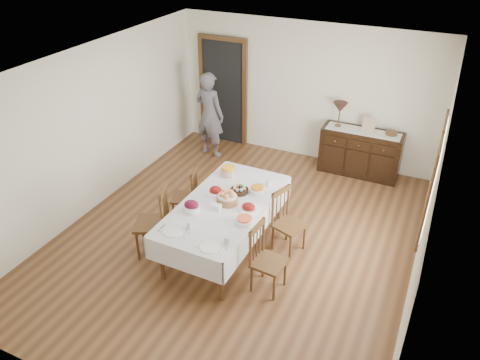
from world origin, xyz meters
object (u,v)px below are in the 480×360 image
at_px(person, 210,112).
at_px(chair_left_far, 187,195).
at_px(chair_left_near, 155,220).
at_px(table_lamp, 340,108).
at_px(dining_table, 225,209).
at_px(chair_right_near, 266,258).
at_px(sideboard, 360,152).
at_px(chair_right_far, 287,221).

bearing_deg(person, chair_left_far, 118.17).
height_order(chair_left_near, chair_left_far, chair_left_near).
bearing_deg(chair_left_near, table_lamp, 131.35).
bearing_deg(chair_left_near, dining_table, 96.26).
bearing_deg(table_lamp, chair_right_near, -89.41).
bearing_deg(dining_table, table_lamp, 76.30).
distance_m(sideboard, person, 2.92).
bearing_deg(person, chair_left_near, 113.05).
xyz_separation_m(person, table_lamp, (2.39, 0.47, 0.32)).
distance_m(dining_table, chair_left_far, 0.97).
bearing_deg(chair_right_near, table_lamp, 5.70).
height_order(dining_table, person, person).
relative_size(dining_table, chair_left_near, 2.07).
height_order(chair_right_near, chair_right_far, chair_right_near).
bearing_deg(dining_table, chair_left_far, 156.13).
distance_m(chair_left_far, table_lamp, 3.18).
relative_size(chair_right_near, person, 0.53).
height_order(chair_right_far, table_lamp, table_lamp).
bearing_deg(person, chair_right_far, 146.84).
bearing_deg(chair_right_far, dining_table, 133.97).
bearing_deg(table_lamp, chair_left_near, -115.10).
distance_m(chair_left_near, person, 3.14).
xyz_separation_m(chair_left_near, table_lamp, (1.64, 3.50, 0.66)).
xyz_separation_m(chair_left_near, sideboard, (2.10, 3.50, -0.12)).
xyz_separation_m(sideboard, person, (-2.85, -0.47, 0.47)).
bearing_deg(person, table_lamp, -159.76).
xyz_separation_m(chair_right_near, table_lamp, (-0.04, 3.52, 0.73)).
bearing_deg(person, sideboard, -161.51).
bearing_deg(dining_table, sideboard, 68.46).
relative_size(chair_right_near, table_lamp, 2.07).
relative_size(dining_table, chair_right_near, 2.36).
distance_m(chair_left_near, chair_left_far, 0.89).
relative_size(chair_left_near, chair_right_far, 1.15).
height_order(chair_left_near, chair_right_near, chair_left_near).
xyz_separation_m(chair_right_near, person, (-2.42, 3.05, 0.42)).
bearing_deg(chair_left_far, chair_left_near, -17.93).
relative_size(chair_left_near, chair_right_near, 1.14).
bearing_deg(chair_left_far, chair_right_far, 70.55).
bearing_deg(chair_right_near, dining_table, 63.66).
xyz_separation_m(chair_left_far, chair_right_near, (1.68, -0.90, 0.03)).
xyz_separation_m(dining_table, chair_right_near, (0.83, -0.51, -0.19)).
distance_m(chair_left_near, chair_right_near, 1.68).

